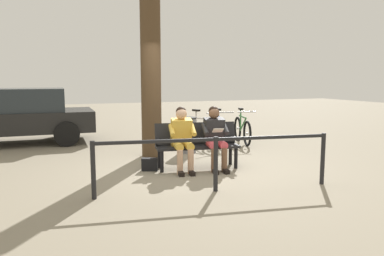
{
  "coord_description": "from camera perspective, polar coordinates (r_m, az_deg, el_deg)",
  "views": [
    {
      "loc": [
        2.65,
        6.42,
        1.72
      ],
      "look_at": [
        0.01,
        -0.38,
        0.75
      ],
      "focal_mm": 34.64,
      "sensor_mm": 36.0,
      "label": 1
    }
  ],
  "objects": [
    {
      "name": "person_companion",
      "position": [
        6.96,
        -1.51,
        -1.16
      ],
      "size": [
        0.53,
        0.81,
        1.2
      ],
      "rotation": [
        0.0,
        0.0,
        -0.16
      ],
      "color": "gold",
      "rests_on": "ground"
    },
    {
      "name": "handbag",
      "position": [
        7.06,
        -6.52,
        -5.59
      ],
      "size": [
        0.33,
        0.25,
        0.24
      ],
      "primitive_type": "cube",
      "rotation": [
        0.0,
        0.0,
        -0.41
      ],
      "color": "black",
      "rests_on": "ground"
    },
    {
      "name": "ground_plane",
      "position": [
        7.16,
        1.16,
        -6.34
      ],
      "size": [
        40.0,
        40.0,
        0.0
      ],
      "primitive_type": "plane",
      "color": "gray"
    },
    {
      "name": "bench",
      "position": [
        7.2,
        0.73,
        -2.13
      ],
      "size": [
        1.65,
        0.72,
        0.87
      ],
      "rotation": [
        0.0,
        0.0,
        -0.16
      ],
      "color": "black",
      "rests_on": "ground"
    },
    {
      "name": "tree_trunk",
      "position": [
        8.24,
        -6.34,
        7.85
      ],
      "size": [
        0.44,
        0.44,
        3.53
      ],
      "primitive_type": "cylinder",
      "color": "#4C3823",
      "rests_on": "ground"
    },
    {
      "name": "railing_fence",
      "position": [
        5.67,
        3.69,
        -3.76
      ],
      "size": [
        3.66,
        0.64,
        0.85
      ],
      "rotation": [
        0.0,
        0.0,
        -0.16
      ],
      "color": "black",
      "rests_on": "ground"
    },
    {
      "name": "litter_bin",
      "position": [
        8.66,
        -0.63,
        -1.07
      ],
      "size": [
        0.39,
        0.39,
        0.83
      ],
      "color": "slate",
      "rests_on": "ground"
    },
    {
      "name": "person_reading",
      "position": [
        7.1,
        3.57,
        -0.99
      ],
      "size": [
        0.53,
        0.81,
        1.2
      ],
      "rotation": [
        0.0,
        0.0,
        -0.16
      ],
      "color": "#262628",
      "rests_on": "ground"
    },
    {
      "name": "bicycle_blue",
      "position": [
        10.07,
        7.73,
        -0.26
      ],
      "size": [
        0.57,
        1.64,
        0.94
      ],
      "rotation": [
        0.0,
        0.0,
        1.32
      ],
      "color": "black",
      "rests_on": "ground"
    },
    {
      "name": "bicycle_silver",
      "position": [
        9.83,
        4.34,
        -0.41
      ],
      "size": [
        0.5,
        1.66,
        0.94
      ],
      "rotation": [
        0.0,
        0.0,
        1.38
      ],
      "color": "black",
      "rests_on": "ground"
    },
    {
      "name": "parked_car",
      "position": [
        10.89,
        -25.83,
        1.83
      ],
      "size": [
        4.22,
        2.06,
        1.47
      ],
      "rotation": [
        0.0,
        0.0,
        -0.01
      ],
      "color": "black",
      "rests_on": "ground"
    },
    {
      "name": "bicycle_purple",
      "position": [
        9.56,
        1.43,
        -0.61
      ],
      "size": [
        0.76,
        1.56,
        0.94
      ],
      "rotation": [
        0.0,
        0.0,
        1.99
      ],
      "color": "black",
      "rests_on": "ground"
    }
  ]
}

